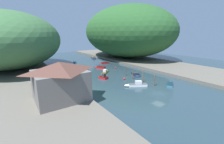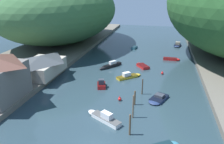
{
  "view_description": "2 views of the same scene",
  "coord_description": "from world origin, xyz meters",
  "px_view_note": "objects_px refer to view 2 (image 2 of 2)",
  "views": [
    {
      "loc": [
        -27.22,
        -20.47,
        13.38
      ],
      "look_at": [
        -2.03,
        16.25,
        2.11
      ],
      "focal_mm": 24.0,
      "sensor_mm": 36.0,
      "label": 1
    },
    {
      "loc": [
        6.58,
        -19.26,
        17.87
      ],
      "look_at": [
        -2.38,
        18.68,
        2.91
      ],
      "focal_mm": 35.0,
      "sensor_mm": 36.0,
      "label": 2
    }
  ],
  "objects_px": {
    "boat_mid_channel": "(172,59)",
    "boat_small_dinghy": "(135,47)",
    "boat_far_right_bank": "(103,117)",
    "boat_open_rowboat": "(101,84)",
    "boat_white_cruiser": "(129,76)",
    "boat_navy_launch": "(110,66)",
    "person_on_quay": "(16,90)",
    "boat_yellow_tender": "(158,99)",
    "boathouse_shed": "(41,64)",
    "channel_buoy_near": "(162,73)",
    "boat_near_quay": "(142,66)",
    "boat_cabin_cruiser": "(177,45)",
    "channel_buoy_far": "(120,99)"
  },
  "relations": [
    {
      "from": "boat_small_dinghy",
      "to": "boat_yellow_tender",
      "type": "height_order",
      "value": "boat_yellow_tender"
    },
    {
      "from": "boathouse_shed",
      "to": "boat_white_cruiser",
      "type": "distance_m",
      "value": 18.62
    },
    {
      "from": "boat_far_right_bank",
      "to": "boat_open_rowboat",
      "type": "distance_m",
      "value": 11.56
    },
    {
      "from": "boat_mid_channel",
      "to": "boat_yellow_tender",
      "type": "relative_size",
      "value": 0.89
    },
    {
      "from": "boat_yellow_tender",
      "to": "person_on_quay",
      "type": "bearing_deg",
      "value": 36.72
    },
    {
      "from": "boat_near_quay",
      "to": "channel_buoy_near",
      "type": "xyz_separation_m",
      "value": [
        4.94,
        -3.93,
        0.01
      ]
    },
    {
      "from": "boat_white_cruiser",
      "to": "boat_navy_launch",
      "type": "relative_size",
      "value": 0.88
    },
    {
      "from": "boat_yellow_tender",
      "to": "boathouse_shed",
      "type": "bearing_deg",
      "value": 12.64
    },
    {
      "from": "boat_white_cruiser",
      "to": "boat_near_quay",
      "type": "height_order",
      "value": "boat_white_cruiser"
    },
    {
      "from": "boat_white_cruiser",
      "to": "boat_navy_launch",
      "type": "height_order",
      "value": "boat_navy_launch"
    },
    {
      "from": "boat_small_dinghy",
      "to": "boat_navy_launch",
      "type": "bearing_deg",
      "value": -85.61
    },
    {
      "from": "boathouse_shed",
      "to": "person_on_quay",
      "type": "height_order",
      "value": "boathouse_shed"
    },
    {
      "from": "boat_white_cruiser",
      "to": "boat_open_rowboat",
      "type": "xyz_separation_m",
      "value": [
        -4.53,
        -5.72,
        0.11
      ]
    },
    {
      "from": "boat_mid_channel",
      "to": "boat_small_dinghy",
      "type": "bearing_deg",
      "value": -129.88
    },
    {
      "from": "channel_buoy_near",
      "to": "boat_small_dinghy",
      "type": "bearing_deg",
      "value": 113.23
    },
    {
      "from": "boat_white_cruiser",
      "to": "boat_mid_channel",
      "type": "xyz_separation_m",
      "value": [
        9.21,
        14.75,
        -0.11
      ]
    },
    {
      "from": "boat_open_rowboat",
      "to": "boat_yellow_tender",
      "type": "bearing_deg",
      "value": -33.36
    },
    {
      "from": "boathouse_shed",
      "to": "boat_cabin_cruiser",
      "type": "relative_size",
      "value": 2.29
    },
    {
      "from": "boat_open_rowboat",
      "to": "person_on_quay",
      "type": "xyz_separation_m",
      "value": [
        -12.41,
        -8.75,
        1.43
      ]
    },
    {
      "from": "boat_small_dinghy",
      "to": "channel_buoy_far",
      "type": "xyz_separation_m",
      "value": [
        2.17,
        -35.06,
        0.02
      ]
    },
    {
      "from": "boat_cabin_cruiser",
      "to": "person_on_quay",
      "type": "distance_m",
      "value": 53.11
    },
    {
      "from": "boat_open_rowboat",
      "to": "channel_buoy_near",
      "type": "xyz_separation_m",
      "value": [
        11.42,
        9.33,
        -0.18
      ]
    },
    {
      "from": "boat_small_dinghy",
      "to": "boat_white_cruiser",
      "type": "bearing_deg",
      "value": -70.64
    },
    {
      "from": "boathouse_shed",
      "to": "channel_buoy_far",
      "type": "height_order",
      "value": "boathouse_shed"
    },
    {
      "from": "boat_cabin_cruiser",
      "to": "boat_white_cruiser",
      "type": "relative_size",
      "value": 0.88
    },
    {
      "from": "channel_buoy_near",
      "to": "person_on_quay",
      "type": "distance_m",
      "value": 29.96
    },
    {
      "from": "boat_cabin_cruiser",
      "to": "boat_mid_channel",
      "type": "relative_size",
      "value": 1.05
    },
    {
      "from": "boat_open_rowboat",
      "to": "channel_buoy_near",
      "type": "bearing_deg",
      "value": 22.19
    },
    {
      "from": "boat_white_cruiser",
      "to": "channel_buoy_far",
      "type": "height_order",
      "value": "boat_white_cruiser"
    },
    {
      "from": "boathouse_shed",
      "to": "boat_cabin_cruiser",
      "type": "xyz_separation_m",
      "value": [
        29.15,
        34.84,
        -2.62
      ]
    },
    {
      "from": "boat_yellow_tender",
      "to": "boat_navy_launch",
      "type": "bearing_deg",
      "value": -26.94
    },
    {
      "from": "boat_navy_launch",
      "to": "boat_near_quay",
      "type": "xyz_separation_m",
      "value": [
        7.45,
        2.12,
        -0.14
      ]
    },
    {
      "from": "boathouse_shed",
      "to": "boat_open_rowboat",
      "type": "relative_size",
      "value": 3.0
    },
    {
      "from": "boat_far_right_bank",
      "to": "boat_mid_channel",
      "type": "xyz_separation_m",
      "value": [
        10.33,
        31.51,
        -0.18
      ]
    },
    {
      "from": "channel_buoy_far",
      "to": "boat_small_dinghy",
      "type": "bearing_deg",
      "value": 93.54
    },
    {
      "from": "boat_far_right_bank",
      "to": "boat_yellow_tender",
      "type": "xyz_separation_m",
      "value": [
        7.53,
        7.84,
        -0.17
      ]
    },
    {
      "from": "boat_far_right_bank",
      "to": "boat_open_rowboat",
      "type": "xyz_separation_m",
      "value": [
        -3.41,
        11.04,
        0.04
      ]
    },
    {
      "from": "boat_cabin_cruiser",
      "to": "boat_small_dinghy",
      "type": "height_order",
      "value": "boat_cabin_cruiser"
    },
    {
      "from": "channel_buoy_near",
      "to": "boat_near_quay",
      "type": "bearing_deg",
      "value": 141.47
    },
    {
      "from": "boat_navy_launch",
      "to": "channel_buoy_far",
      "type": "xyz_separation_m",
      "value": [
        5.58,
        -15.95,
        -0.1
      ]
    },
    {
      "from": "boat_open_rowboat",
      "to": "boat_mid_channel",
      "type": "bearing_deg",
      "value": 39.09
    },
    {
      "from": "boat_yellow_tender",
      "to": "person_on_quay",
      "type": "xyz_separation_m",
      "value": [
        -23.35,
        -5.55,
        1.64
      ]
    },
    {
      "from": "boat_white_cruiser",
      "to": "channel_buoy_near",
      "type": "distance_m",
      "value": 7.78
    },
    {
      "from": "boat_navy_launch",
      "to": "boat_mid_channel",
      "type": "distance_m",
      "value": 17.41
    },
    {
      "from": "boat_small_dinghy",
      "to": "person_on_quay",
      "type": "bearing_deg",
      "value": -96.36
    },
    {
      "from": "channel_buoy_near",
      "to": "person_on_quay",
      "type": "xyz_separation_m",
      "value": [
        -23.84,
        -18.08,
        1.62
      ]
    },
    {
      "from": "boathouse_shed",
      "to": "boat_white_cruiser",
      "type": "bearing_deg",
      "value": 13.57
    },
    {
      "from": "boat_white_cruiser",
      "to": "boat_open_rowboat",
      "type": "relative_size",
      "value": 1.48
    },
    {
      "from": "person_on_quay",
      "to": "boat_cabin_cruiser",
      "type": "bearing_deg",
      "value": -24.37
    },
    {
      "from": "boat_white_cruiser",
      "to": "person_on_quay",
      "type": "relative_size",
      "value": 3.09
    }
  ]
}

